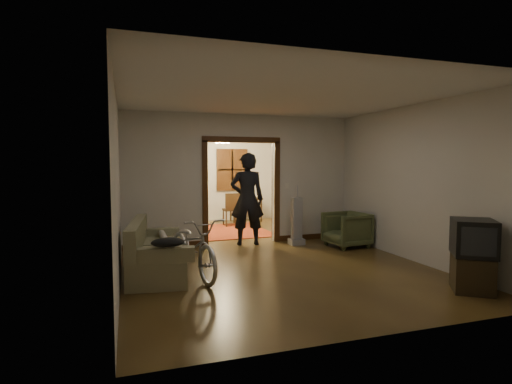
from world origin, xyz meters
name	(u,v)px	position (x,y,z in m)	size (l,w,h in m)	color
floor	(251,250)	(0.00, 0.00, 0.00)	(5.00, 8.50, 0.01)	#3B2912
ceiling	(251,110)	(0.00, 0.00, 2.80)	(5.00, 8.50, 0.01)	white
wall_back	(209,175)	(0.00, 4.25, 1.40)	(5.00, 0.02, 2.80)	beige
wall_left	(119,183)	(-2.50, 0.00, 1.40)	(0.02, 8.50, 2.80)	beige
wall_right	(360,179)	(2.50, 0.00, 1.40)	(0.02, 8.50, 2.80)	beige
partition_wall	(241,180)	(0.00, 0.75, 1.40)	(5.00, 0.14, 2.80)	beige
door_casing	(241,193)	(0.00, 0.75, 1.10)	(1.74, 0.20, 2.32)	#3B200D
far_window	(232,170)	(0.70, 4.21, 1.55)	(0.98, 0.06, 1.28)	black
chandelier	(222,140)	(0.00, 2.50, 2.35)	(0.24, 0.24, 0.24)	#FFE0A5
light_switch	(287,186)	(1.05, 0.68, 1.25)	(0.08, 0.01, 0.12)	silver
sofa	(159,247)	(-1.91, -1.21, 0.43)	(0.84, 1.87, 0.86)	#666644
rolled_paper	(164,237)	(-1.81, -0.91, 0.53)	(0.11, 0.11, 0.88)	beige
jacket	(168,242)	(-1.86, -2.12, 0.68)	(0.45, 0.34, 0.13)	black
bicycle	(193,246)	(-1.42, -1.50, 0.47)	(0.62, 1.79, 0.94)	silver
armchair	(346,229)	(1.99, -0.32, 0.37)	(0.78, 0.80, 0.73)	#454E2C
tv_stand	(472,274)	(2.10, -3.42, 0.24)	(0.54, 0.49, 0.49)	black
crt_tv	(474,238)	(2.10, -3.42, 0.75)	(0.58, 0.52, 0.50)	black
vacuum	(297,221)	(1.09, 0.22, 0.51)	(0.31, 0.25, 1.03)	gray
person	(247,199)	(0.08, 0.55, 0.99)	(0.72, 0.47, 1.97)	black
oriental_rug	(231,231)	(0.18, 2.31, 0.01)	(1.77, 2.33, 0.02)	maroon
locker	(166,193)	(-1.33, 3.71, 0.92)	(0.92, 0.51, 1.83)	#283721
globe	(166,156)	(-1.33, 3.71, 1.94)	(0.29, 0.29, 0.29)	#1E5972
desk	(246,210)	(1.02, 3.83, 0.35)	(0.93, 0.52, 0.69)	#302010
desk_chair	(231,210)	(0.37, 3.11, 0.46)	(0.41, 0.41, 0.93)	#302010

